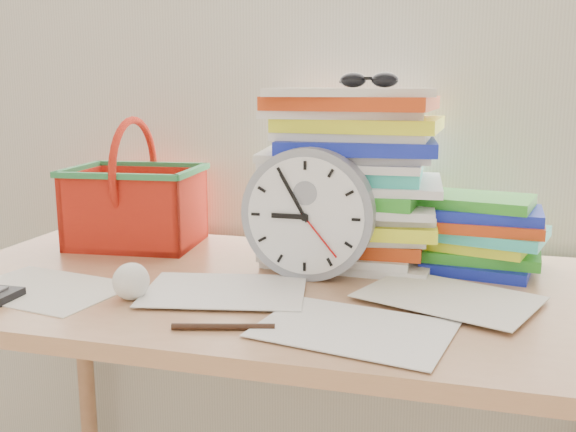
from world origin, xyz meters
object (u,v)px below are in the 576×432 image
(desk, at_px, (284,321))
(clock, at_px, (308,214))
(basket, at_px, (135,183))
(paper_stack, at_px, (351,176))
(book_stack, at_px, (481,232))

(desk, relative_size, clock, 5.45)
(desk, relative_size, basket, 4.76)
(desk, distance_m, paper_stack, 0.34)
(clock, bearing_deg, book_stack, 26.18)
(paper_stack, height_order, basket, paper_stack)
(book_stack, relative_size, basket, 0.88)
(clock, height_order, book_stack, clock)
(paper_stack, xyz_separation_m, book_stack, (0.27, 0.01, -0.11))
(paper_stack, relative_size, book_stack, 1.42)
(paper_stack, relative_size, clock, 1.43)
(book_stack, bearing_deg, clock, -153.82)
(desk, bearing_deg, basket, 153.74)
(paper_stack, distance_m, book_stack, 0.29)
(book_stack, bearing_deg, paper_stack, -178.88)
(clock, bearing_deg, paper_stack, 70.44)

